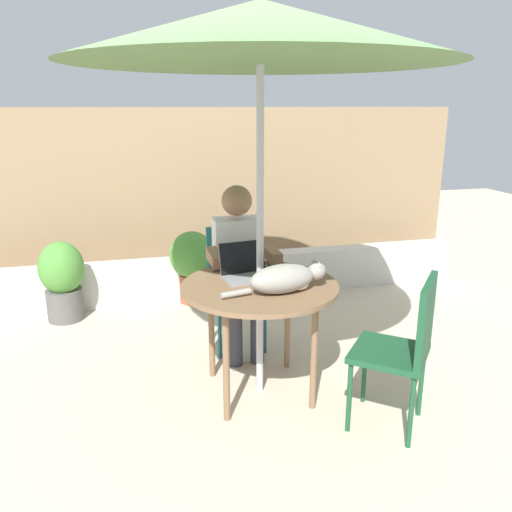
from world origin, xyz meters
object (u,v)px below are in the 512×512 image
object	(u,v)px
patio_table	(260,294)
chair_occupied	(235,276)
laptop	(245,267)
chair_empty	(406,342)
cat	(286,278)
potted_plant_by_chair	(192,261)
patio_umbrella	(260,33)
potted_plant_near_fence	(62,278)
person_seated	(239,261)

from	to	relation	value
patio_table	chair_occupied	distance (m)	0.78
chair_occupied	laptop	distance (m)	0.67
chair_empty	cat	distance (m)	0.75
patio_table	potted_plant_by_chair	bearing A→B (deg)	97.11
patio_umbrella	cat	bearing A→B (deg)	-56.48
patio_umbrella	potted_plant_by_chair	distance (m)	2.48
chair_occupied	cat	size ratio (longest dim) A/B	1.39
chair_occupied	chair_empty	distance (m)	1.51
chair_occupied	potted_plant_near_fence	bearing A→B (deg)	150.09
patio_umbrella	chair_empty	size ratio (longest dim) A/B	2.57
patio_table	potted_plant_near_fence	distance (m)	2.07
cat	potted_plant_by_chair	xyz separation A→B (m)	(-0.33, 1.88, -0.43)
potted_plant_near_fence	person_seated	bearing A→B (deg)	-34.71
person_seated	cat	world-z (taller)	person_seated
person_seated	patio_umbrella	bearing A→B (deg)	-90.00
patio_table	potted_plant_by_chair	xyz separation A→B (m)	(-0.21, 1.71, -0.28)
potted_plant_near_fence	chair_empty	bearing A→B (deg)	-46.11
potted_plant_near_fence	potted_plant_by_chair	size ratio (longest dim) A/B	1.03
potted_plant_by_chair	patio_table	bearing A→B (deg)	-82.89
chair_occupied	chair_empty	bearing A→B (deg)	-62.83
person_seated	potted_plant_near_fence	world-z (taller)	person_seated
laptop	potted_plant_by_chair	bearing A→B (deg)	95.73
patio_table	potted_plant_by_chair	size ratio (longest dim) A/B	1.44
cat	laptop	bearing A→B (deg)	117.36
chair_occupied	person_seated	size ratio (longest dim) A/B	0.73
patio_umbrella	potted_plant_near_fence	distance (m)	2.72
laptop	potted_plant_near_fence	distance (m)	1.94
patio_umbrella	chair_occupied	world-z (taller)	patio_umbrella
patio_table	patio_umbrella	size ratio (longest dim) A/B	0.42
person_seated	cat	size ratio (longest dim) A/B	1.91
patio_table	potted_plant_by_chair	distance (m)	1.75
patio_table	potted_plant_by_chair	world-z (taller)	patio_table
patio_umbrella	chair_empty	distance (m)	1.86
patio_table	person_seated	distance (m)	0.61
patio_umbrella	potted_plant_near_fence	size ratio (longest dim) A/B	3.35
person_seated	potted_plant_by_chair	distance (m)	1.16
patio_umbrella	potted_plant_near_fence	world-z (taller)	patio_umbrella
person_seated	potted_plant_by_chair	xyz separation A→B (m)	(-0.21, 1.10, -0.31)
patio_table	cat	bearing A→B (deg)	-56.48
patio_table	cat	xyz separation A→B (m)	(0.11, -0.17, 0.15)
patio_table	cat	size ratio (longest dim) A/B	1.49
patio_table	cat	world-z (taller)	cat
patio_umbrella	potted_plant_by_chair	bearing A→B (deg)	97.11
chair_empty	patio_table	bearing A→B (deg)	140.30
cat	potted_plant_by_chair	bearing A→B (deg)	99.87
patio_table	cat	distance (m)	0.26
person_seated	laptop	bearing A→B (deg)	-97.31
chair_occupied	potted_plant_by_chair	xyz separation A→B (m)	(-0.21, 0.94, -0.15)
chair_empty	cat	xyz separation A→B (m)	(-0.57, 0.40, 0.28)
person_seated	laptop	world-z (taller)	person_seated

